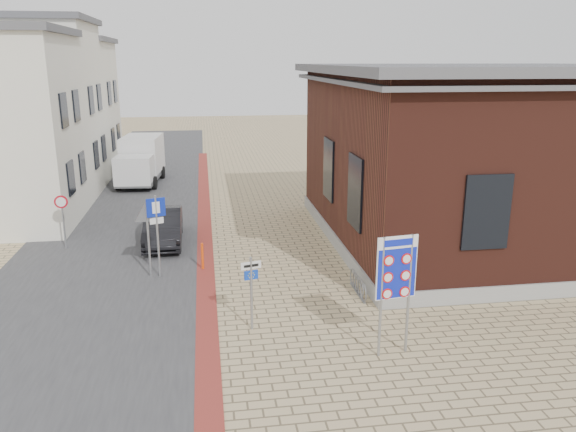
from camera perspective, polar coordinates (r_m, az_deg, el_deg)
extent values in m
plane|color=tan|center=(15.22, -0.50, -11.70)|extent=(120.00, 120.00, 0.00)
cube|color=#38383A|center=(29.46, -15.36, 1.34)|extent=(7.00, 60.00, 0.02)
cube|color=maroon|center=(24.41, -8.47, -1.16)|extent=(0.60, 40.00, 0.02)
cube|color=gray|center=(24.08, 18.73, -1.49)|extent=(12.15, 12.15, 0.50)
cube|color=#4A1F17|center=(23.38, 19.42, 6.15)|extent=(12.00, 12.00, 6.00)
cube|color=#535459|center=(23.12, 20.14, 13.86)|extent=(13.00, 13.00, 0.30)
cube|color=#535459|center=(23.13, 20.05, 12.88)|extent=(12.70, 12.70, 0.15)
cube|color=black|center=(18.54, 6.89, 2.45)|extent=(0.12, 1.60, 2.40)
cube|color=black|center=(22.34, 4.19, 4.77)|extent=(0.12, 1.60, 2.40)
cube|color=black|center=(16.92, 19.53, 0.37)|extent=(1.40, 0.12, 2.20)
cube|color=black|center=(25.29, -21.22, 3.64)|extent=(0.10, 1.10, 1.40)
cube|color=black|center=(27.60, -20.19, 4.66)|extent=(0.10, 1.10, 1.40)
cube|color=black|center=(24.91, -21.85, 9.94)|extent=(0.10, 1.10, 1.40)
cube|color=black|center=(27.25, -20.74, 10.44)|extent=(0.10, 1.10, 1.40)
cube|color=white|center=(32.79, -25.04, 9.65)|extent=(7.00, 6.00, 8.80)
cube|color=#535459|center=(32.75, -25.99, 17.56)|extent=(7.40, 6.40, 0.30)
cube|color=black|center=(31.08, -18.92, 5.91)|extent=(0.10, 1.10, 1.40)
cube|color=black|center=(33.42, -18.23, 6.60)|extent=(0.10, 1.10, 1.40)
cube|color=black|center=(30.77, -19.39, 11.05)|extent=(0.10, 1.10, 1.40)
cube|color=black|center=(33.13, -18.64, 11.38)|extent=(0.10, 1.10, 1.40)
cube|color=white|center=(38.61, -22.55, 10.01)|extent=(7.00, 6.00, 8.00)
cube|color=#535459|center=(38.51, -23.21, 16.14)|extent=(7.40, 6.40, 0.30)
cube|color=black|center=(36.94, -17.34, 7.46)|extent=(0.10, 1.10, 1.40)
cube|color=black|center=(39.29, -16.84, 7.95)|extent=(0.10, 1.10, 1.40)
cube|color=black|center=(36.68, -17.70, 11.79)|extent=(0.10, 1.10, 1.40)
cube|color=black|center=(39.05, -17.17, 12.02)|extent=(0.10, 1.10, 1.40)
torus|color=slate|center=(17.04, 7.66, -7.71)|extent=(0.04, 0.60, 0.60)
torus|color=slate|center=(17.30, 7.39, -7.33)|extent=(0.04, 0.60, 0.60)
torus|color=slate|center=(17.57, 7.12, -6.95)|extent=(0.04, 0.60, 0.60)
torus|color=slate|center=(17.84, 6.87, -6.59)|extent=(0.04, 0.60, 0.60)
torus|color=slate|center=(18.10, 6.62, -6.24)|extent=(0.04, 0.60, 0.60)
cube|color=slate|center=(17.67, 7.10, -7.73)|extent=(0.08, 1.60, 0.04)
imported|color=black|center=(22.54, -12.55, -1.05)|extent=(1.47, 4.06, 1.33)
cube|color=slate|center=(33.71, -14.68, 3.87)|extent=(2.39, 5.21, 0.23)
cube|color=silver|center=(31.85, -15.36, 4.53)|extent=(2.10, 1.75, 1.50)
cube|color=black|center=(31.13, -15.64, 4.79)|extent=(1.78, 0.23, 0.75)
cube|color=silver|center=(34.31, -14.57, 6.15)|extent=(2.34, 3.54, 2.06)
cylinder|color=black|center=(32.49, -16.86, 3.19)|extent=(0.30, 0.77, 0.75)
cylinder|color=black|center=(32.10, -13.44, 3.29)|extent=(0.30, 0.77, 0.75)
cylinder|color=black|center=(35.36, -15.81, 4.24)|extent=(0.30, 0.77, 0.75)
cylinder|color=black|center=(35.00, -12.65, 4.34)|extent=(0.30, 0.77, 0.75)
cylinder|color=gray|center=(13.65, 9.43, -8.23)|extent=(0.07, 0.07, 3.04)
cylinder|color=gray|center=(13.97, 12.16, -7.80)|extent=(0.07, 0.07, 3.04)
cube|color=white|center=(13.53, 10.97, -5.17)|extent=(1.03, 0.19, 1.56)
cube|color=#0F20B8|center=(13.53, 10.97, -5.17)|extent=(0.99, 0.19, 1.52)
cube|color=white|center=(13.32, 11.11, -2.64)|extent=(0.99, 0.20, 0.29)
cylinder|color=gray|center=(14.98, -3.74, -7.89)|extent=(0.07, 0.07, 2.04)
cube|color=white|center=(14.68, -3.79, -5.03)|extent=(0.54, 0.17, 0.20)
cube|color=#0F38B7|center=(14.77, -3.77, -6.00)|extent=(0.37, 0.13, 0.25)
cylinder|color=gray|center=(18.82, -13.10, -2.10)|extent=(0.07, 0.07, 2.79)
cube|color=#0D23A2|center=(18.54, -13.29, 0.85)|extent=(0.59, 0.24, 0.61)
cube|color=white|center=(18.66, -13.20, -0.47)|extent=(0.43, 0.19, 0.20)
cylinder|color=gray|center=(18.91, -13.97, -2.56)|extent=(0.07, 0.07, 2.48)
cylinder|color=gray|center=(22.85, -21.86, -0.61)|extent=(0.07, 0.07, 2.09)
cylinder|color=#B40D1C|center=(22.65, -22.06, 1.35)|extent=(0.50, 0.07, 0.49)
cylinder|color=#EE480C|center=(19.51, -8.68, -4.07)|extent=(0.10, 0.10, 0.95)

